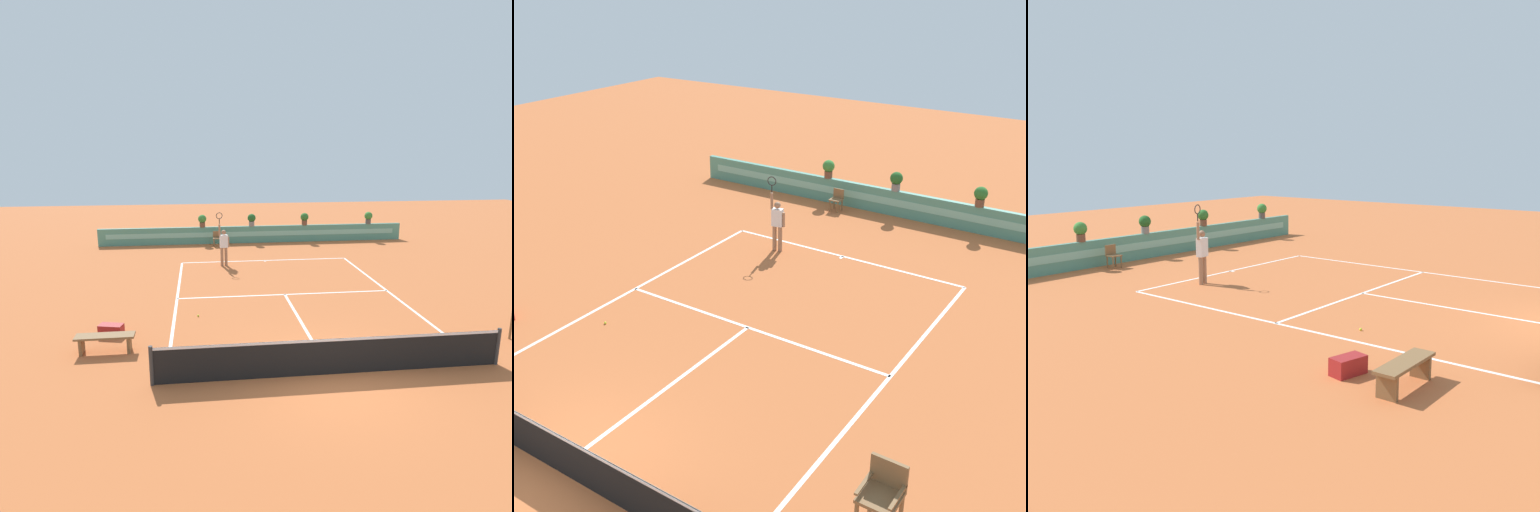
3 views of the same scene
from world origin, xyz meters
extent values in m
plane|color=#BC6033|center=(0.00, 6.00, 0.00)|extent=(60.00, 60.00, 0.00)
cube|color=white|center=(0.00, 11.89, 0.00)|extent=(8.22, 0.10, 0.01)
cube|color=white|center=(0.00, 6.40, 0.00)|extent=(8.22, 0.10, 0.01)
cube|color=white|center=(0.00, 3.20, 0.00)|extent=(0.10, 6.40, 0.01)
cube|color=white|center=(-4.11, 5.95, 0.00)|extent=(0.10, 11.89, 0.01)
cube|color=white|center=(4.11, 5.95, 0.00)|extent=(0.10, 11.89, 0.01)
cube|color=white|center=(0.00, 11.79, 0.00)|extent=(0.10, 0.20, 0.01)
cylinder|color=#333333|center=(-4.41, 0.00, 0.50)|extent=(0.10, 0.10, 1.00)
cylinder|color=#333333|center=(4.41, 0.00, 0.50)|extent=(0.10, 0.10, 1.00)
cube|color=black|center=(0.00, 0.00, 0.47)|extent=(8.82, 0.02, 0.95)
cube|color=white|center=(0.00, 0.00, 0.92)|extent=(8.82, 0.03, 0.06)
cube|color=#4C8E7A|center=(0.00, 16.39, 0.50)|extent=(18.00, 0.20, 1.00)
cube|color=#7ABCA8|center=(0.00, 16.29, 0.55)|extent=(17.10, 0.01, 0.28)
cylinder|color=brown|center=(-2.42, 15.41, 0.23)|extent=(0.05, 0.05, 0.45)
cylinder|color=brown|center=(-2.07, 15.41, 0.23)|extent=(0.05, 0.05, 0.45)
cylinder|color=brown|center=(-2.42, 15.77, 0.23)|extent=(0.05, 0.05, 0.45)
cylinder|color=brown|center=(-2.07, 15.77, 0.23)|extent=(0.05, 0.05, 0.45)
cube|color=brown|center=(-2.24, 15.59, 0.47)|extent=(0.44, 0.44, 0.04)
cube|color=brown|center=(-2.24, 15.79, 0.67)|extent=(0.44, 0.04, 0.36)
cube|color=brown|center=(-6.50, 1.99, 0.23)|extent=(0.08, 0.40, 0.45)
cube|color=brown|center=(-5.22, 1.99, 0.23)|extent=(0.08, 0.40, 0.45)
cube|color=brown|center=(-5.86, 1.99, 0.48)|extent=(1.60, 0.44, 0.06)
cube|color=maroon|center=(-5.92, 3.14, 0.18)|extent=(0.77, 0.52, 0.36)
cylinder|color=#9E7051|center=(-1.99, 11.12, 0.45)|extent=(0.14, 0.14, 0.90)
cylinder|color=#9E7051|center=(-2.18, 11.08, 0.45)|extent=(0.14, 0.14, 0.90)
cube|color=white|center=(-2.08, 11.10, 1.20)|extent=(0.40, 0.29, 0.60)
sphere|color=#9E7051|center=(-2.08, 11.10, 1.63)|extent=(0.22, 0.22, 0.22)
cylinder|color=#9E7051|center=(-2.28, 11.07, 1.75)|extent=(0.09, 0.09, 0.55)
cylinder|color=black|center=(-2.28, 11.07, 2.17)|extent=(0.04, 0.04, 0.24)
torus|color=#262626|center=(-2.28, 11.07, 2.43)|extent=(0.31, 0.09, 0.31)
cylinder|color=#9E7051|center=(-1.87, 11.15, 1.15)|extent=(0.09, 0.09, 0.50)
sphere|color=#CCE033|center=(-3.32, 4.44, 0.03)|extent=(0.07, 0.07, 0.07)
cylinder|color=gray|center=(-0.15, 16.39, 1.14)|extent=(0.32, 0.32, 0.28)
sphere|color=#235B23|center=(-0.15, 16.39, 1.48)|extent=(0.48, 0.48, 0.48)
cylinder|color=brown|center=(3.03, 16.39, 1.14)|extent=(0.32, 0.32, 0.28)
sphere|color=#2D6B28|center=(3.03, 16.39, 1.48)|extent=(0.48, 0.48, 0.48)
cylinder|color=brown|center=(-3.05, 16.39, 1.14)|extent=(0.32, 0.32, 0.28)
sphere|color=#387F33|center=(-3.05, 16.39, 1.48)|extent=(0.48, 0.48, 0.48)
cylinder|color=#514C47|center=(7.01, 16.39, 1.14)|extent=(0.32, 0.32, 0.28)
sphere|color=#387F33|center=(7.01, 16.39, 1.48)|extent=(0.48, 0.48, 0.48)
camera|label=1|loc=(-3.16, -10.12, 5.53)|focal=32.04mm
camera|label=2|loc=(8.77, -5.88, 8.95)|focal=45.77mm
camera|label=3|loc=(-15.09, -2.60, 4.15)|focal=41.66mm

